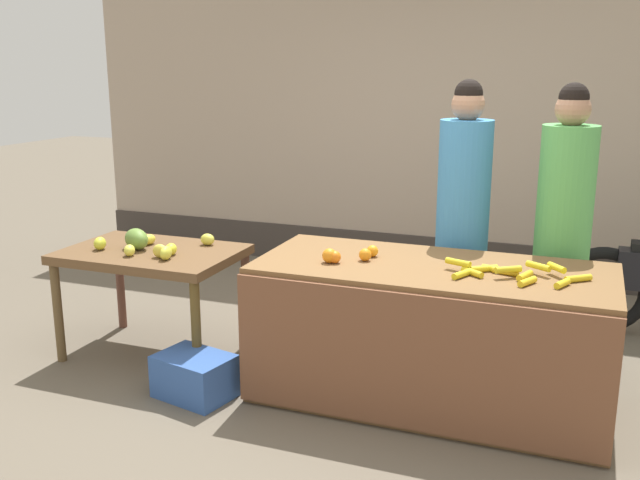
% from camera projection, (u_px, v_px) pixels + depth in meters
% --- Properties ---
extents(ground_plane, '(24.00, 24.00, 0.00)m').
position_uv_depth(ground_plane, '(344.00, 384.00, 4.44)').
color(ground_plane, '#665B4C').
extents(market_wall_back, '(7.11, 0.23, 2.98)m').
position_uv_depth(market_wall_back, '(440.00, 118.00, 6.49)').
color(market_wall_back, tan).
rests_on(market_wall_back, ground).
extents(fruit_stall_counter, '(2.02, 0.91, 0.82)m').
position_uv_depth(fruit_stall_counter, '(430.00, 334.00, 4.14)').
color(fruit_stall_counter, brown).
rests_on(fruit_stall_counter, ground).
extents(side_table_wooden, '(1.15, 0.77, 0.74)m').
position_uv_depth(side_table_wooden, '(152.00, 262.00, 4.75)').
color(side_table_wooden, brown).
rests_on(side_table_wooden, ground).
extents(banana_bunch_pile, '(0.78, 0.35, 0.07)m').
position_uv_depth(banana_bunch_pile, '(511.00, 272.00, 3.84)').
color(banana_bunch_pile, gold).
rests_on(banana_bunch_pile, fruit_stall_counter).
extents(orange_pile, '(0.27, 0.29, 0.09)m').
position_uv_depth(orange_pile, '(347.00, 255.00, 4.14)').
color(orange_pile, orange).
rests_on(orange_pile, fruit_stall_counter).
extents(mango_papaya_pile, '(0.72, 0.53, 0.14)m').
position_uv_depth(mango_papaya_pile, '(145.00, 243.00, 4.70)').
color(mango_papaya_pile, '#D1D635').
rests_on(mango_papaya_pile, side_table_wooden).
extents(vendor_woman_blue_shirt, '(0.34, 0.34, 1.85)m').
position_uv_depth(vendor_woman_blue_shirt, '(462.00, 222.00, 4.64)').
color(vendor_woman_blue_shirt, '#33333D').
rests_on(vendor_woman_blue_shirt, ground).
extents(vendor_woman_green_shirt, '(0.34, 0.34, 1.84)m').
position_uv_depth(vendor_woman_green_shirt, '(563.00, 231.00, 4.43)').
color(vendor_woman_green_shirt, '#33333D').
rests_on(vendor_woman_green_shirt, ground).
extents(produce_crate, '(0.50, 0.41, 0.26)m').
position_uv_depth(produce_crate, '(195.00, 376.00, 4.24)').
color(produce_crate, '#3359A5').
rests_on(produce_crate, ground).
extents(produce_sack, '(0.43, 0.40, 0.60)m').
position_uv_depth(produce_sack, '(312.00, 290.00, 5.31)').
color(produce_sack, maroon).
rests_on(produce_sack, ground).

